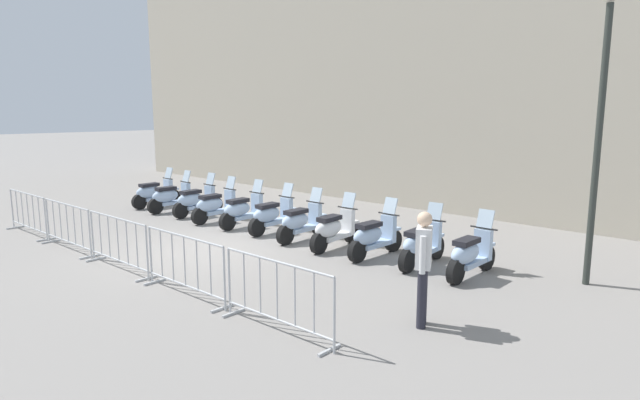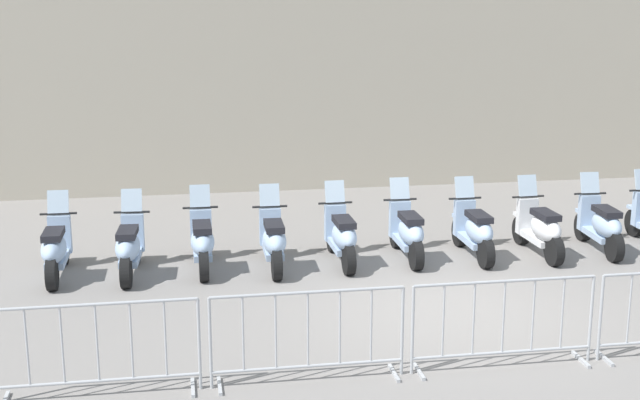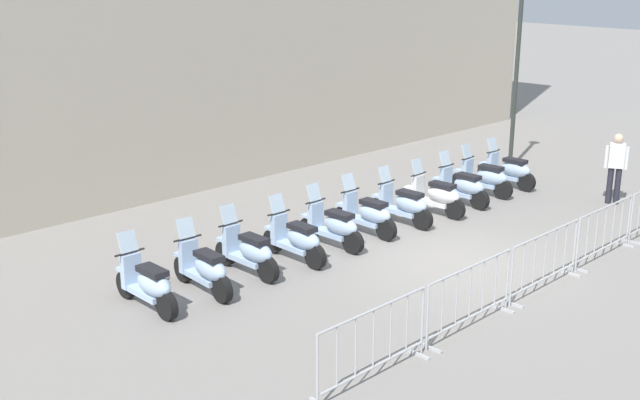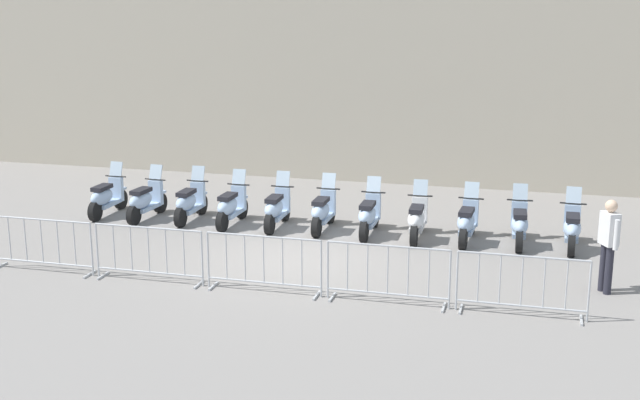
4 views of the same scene
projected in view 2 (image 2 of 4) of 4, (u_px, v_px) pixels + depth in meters
name	position (u px, v px, depth m)	size (l,w,h in m)	color
ground_plane	(449.00, 307.00, 12.09)	(120.00, 120.00, 0.00)	gray
motorcycle_0	(56.00, 249.00, 13.19)	(0.63, 1.72, 1.24)	black
motorcycle_1	(129.00, 248.00, 13.29)	(0.57, 1.73, 1.24)	black
motorcycle_2	(202.00, 242.00, 13.58)	(0.64, 1.72, 1.24)	black
motorcycle_3	(273.00, 241.00, 13.64)	(0.62, 1.72, 1.24)	black
motorcycle_4	(342.00, 237.00, 13.88)	(0.66, 1.72, 1.24)	black
motorcycle_5	(408.00, 233.00, 14.11)	(0.64, 1.72, 1.24)	black
motorcycle_6	(475.00, 231.00, 14.19)	(0.65, 1.72, 1.24)	black
motorcycle_7	(540.00, 229.00, 14.31)	(0.68, 1.71, 1.24)	black
motorcycle_8	(601.00, 226.00, 14.52)	(0.59, 1.72, 1.24)	black
barrier_segment_0	(98.00, 351.00, 9.33)	(2.16, 0.77, 1.07)	#B2B5B7
barrier_segment_1	(308.00, 337.00, 9.69)	(2.16, 0.77, 1.07)	#B2B5B7
barrier_segment_2	(503.00, 325.00, 10.06)	(2.16, 0.77, 1.07)	#B2B5B7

